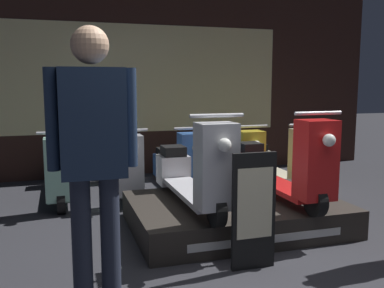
{
  "coord_description": "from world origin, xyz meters",
  "views": [
    {
      "loc": [
        -1.37,
        -2.7,
        1.47
      ],
      "look_at": [
        0.13,
        2.1,
        0.76
      ],
      "focal_mm": 40.0,
      "sensor_mm": 36.0,
      "label": 1
    }
  ],
  "objects_px": {
    "scooter_backrow_3": "(232,163)",
    "scooter_backrow_4": "(281,160)",
    "scooter_display_left": "(195,172)",
    "scooter_display_right": "(282,167)",
    "scooter_backrow_1": "(122,170)",
    "person_left_browsing": "(93,145)",
    "scooter_backrow_0": "(60,174)",
    "scooter_backrow_2": "(179,167)",
    "price_sign_board": "(254,211)"
  },
  "relations": [
    {
      "from": "scooter_display_right",
      "to": "scooter_backrow_0",
      "type": "distance_m",
      "value": 2.8
    },
    {
      "from": "scooter_backrow_3",
      "to": "price_sign_board",
      "type": "xyz_separation_m",
      "value": [
        -0.9,
        -2.59,
        0.13
      ]
    },
    {
      "from": "scooter_display_left",
      "to": "price_sign_board",
      "type": "distance_m",
      "value": 0.9
    },
    {
      "from": "scooter_display_right",
      "to": "scooter_backrow_3",
      "type": "relative_size",
      "value": 1.0
    },
    {
      "from": "scooter_backrow_0",
      "to": "person_left_browsing",
      "type": "distance_m",
      "value": 2.9
    },
    {
      "from": "scooter_display_right",
      "to": "scooter_backrow_2",
      "type": "bearing_deg",
      "value": 109.55
    },
    {
      "from": "scooter_backrow_3",
      "to": "person_left_browsing",
      "type": "xyz_separation_m",
      "value": [
        -2.14,
        -2.79,
        0.74
      ]
    },
    {
      "from": "person_left_browsing",
      "to": "scooter_display_right",
      "type": "bearing_deg",
      "value": 28.43
    },
    {
      "from": "scooter_backrow_2",
      "to": "price_sign_board",
      "type": "height_order",
      "value": "scooter_backrow_2"
    },
    {
      "from": "scooter_backrow_3",
      "to": "scooter_backrow_4",
      "type": "bearing_deg",
      "value": 0.0
    },
    {
      "from": "scooter_backrow_1",
      "to": "person_left_browsing",
      "type": "height_order",
      "value": "person_left_browsing"
    },
    {
      "from": "scooter_backrow_4",
      "to": "person_left_browsing",
      "type": "bearing_deg",
      "value": -136.31
    },
    {
      "from": "scooter_backrow_4",
      "to": "price_sign_board",
      "type": "distance_m",
      "value": 3.09
    },
    {
      "from": "scooter_backrow_0",
      "to": "scooter_backrow_4",
      "type": "relative_size",
      "value": 1.0
    },
    {
      "from": "scooter_backrow_1",
      "to": "scooter_backrow_4",
      "type": "bearing_deg",
      "value": 0.0
    },
    {
      "from": "person_left_browsing",
      "to": "price_sign_board",
      "type": "distance_m",
      "value": 1.4
    },
    {
      "from": "scooter_display_left",
      "to": "scooter_display_right",
      "type": "height_order",
      "value": "same"
    },
    {
      "from": "scooter_backrow_3",
      "to": "person_left_browsing",
      "type": "relative_size",
      "value": 0.98
    },
    {
      "from": "scooter_display_left",
      "to": "scooter_backrow_0",
      "type": "bearing_deg",
      "value": 125.6
    },
    {
      "from": "scooter_display_right",
      "to": "scooter_backrow_4",
      "type": "distance_m",
      "value": 2.0
    },
    {
      "from": "scooter_backrow_0",
      "to": "scooter_backrow_4",
      "type": "xyz_separation_m",
      "value": [
        3.14,
        0.0,
        0.0
      ]
    },
    {
      "from": "scooter_backrow_0",
      "to": "price_sign_board",
      "type": "bearing_deg",
      "value": -60.61
    },
    {
      "from": "scooter_display_right",
      "to": "scooter_backrow_1",
      "type": "xyz_separation_m",
      "value": [
        -1.4,
        1.73,
        -0.29
      ]
    },
    {
      "from": "scooter_backrow_0",
      "to": "person_left_browsing",
      "type": "bearing_deg",
      "value": -85.55
    },
    {
      "from": "scooter_backrow_2",
      "to": "scooter_backrow_3",
      "type": "distance_m",
      "value": 0.79
    },
    {
      "from": "scooter_backrow_1",
      "to": "scooter_backrow_4",
      "type": "distance_m",
      "value": 2.36
    },
    {
      "from": "scooter_display_right",
      "to": "price_sign_board",
      "type": "relative_size",
      "value": 1.89
    },
    {
      "from": "scooter_display_left",
      "to": "person_left_browsing",
      "type": "distance_m",
      "value": 1.54
    },
    {
      "from": "scooter_backrow_0",
      "to": "scooter_display_left",
      "type": "bearing_deg",
      "value": -54.4
    },
    {
      "from": "scooter_display_left",
      "to": "scooter_backrow_1",
      "type": "height_order",
      "value": "scooter_display_left"
    },
    {
      "from": "scooter_backrow_3",
      "to": "scooter_backrow_4",
      "type": "relative_size",
      "value": 1.0
    },
    {
      "from": "scooter_display_left",
      "to": "person_left_browsing",
      "type": "xyz_separation_m",
      "value": [
        -1.02,
        -1.07,
        0.45
      ]
    },
    {
      "from": "scooter_backrow_0",
      "to": "scooter_backrow_3",
      "type": "relative_size",
      "value": 1.0
    },
    {
      "from": "scooter_display_left",
      "to": "scooter_backrow_2",
      "type": "distance_m",
      "value": 1.78
    },
    {
      "from": "scooter_backrow_0",
      "to": "price_sign_board",
      "type": "distance_m",
      "value": 2.97
    },
    {
      "from": "scooter_backrow_2",
      "to": "scooter_backrow_3",
      "type": "bearing_deg",
      "value": 0.0
    },
    {
      "from": "scooter_display_right",
      "to": "scooter_backrow_2",
      "type": "distance_m",
      "value": 1.86
    },
    {
      "from": "scooter_backrow_3",
      "to": "scooter_backrow_4",
      "type": "distance_m",
      "value": 0.79
    },
    {
      "from": "scooter_display_left",
      "to": "price_sign_board",
      "type": "relative_size",
      "value": 1.89
    },
    {
      "from": "scooter_display_right",
      "to": "scooter_backrow_0",
      "type": "xyz_separation_m",
      "value": [
        -2.19,
        1.73,
        -0.29
      ]
    },
    {
      "from": "scooter_backrow_1",
      "to": "scooter_display_right",
      "type": "bearing_deg",
      "value": -51.01
    },
    {
      "from": "scooter_display_right",
      "to": "scooter_backrow_4",
      "type": "xyz_separation_m",
      "value": [
        0.96,
        1.73,
        -0.29
      ]
    },
    {
      "from": "scooter_backrow_3",
      "to": "scooter_backrow_4",
      "type": "height_order",
      "value": "same"
    },
    {
      "from": "scooter_display_left",
      "to": "scooter_backrow_3",
      "type": "bearing_deg",
      "value": 57.1
    },
    {
      "from": "scooter_backrow_4",
      "to": "scooter_backrow_3",
      "type": "bearing_deg",
      "value": 180.0
    },
    {
      "from": "scooter_backrow_4",
      "to": "scooter_display_right",
      "type": "bearing_deg",
      "value": -118.97
    },
    {
      "from": "scooter_display_left",
      "to": "scooter_backrow_0",
      "type": "xyz_separation_m",
      "value": [
        -1.24,
        1.73,
        -0.29
      ]
    },
    {
      "from": "scooter_backrow_0",
      "to": "scooter_backrow_3",
      "type": "xyz_separation_m",
      "value": [
        2.36,
        0.0,
        0.0
      ]
    },
    {
      "from": "scooter_backrow_2",
      "to": "price_sign_board",
      "type": "bearing_deg",
      "value": -92.54
    },
    {
      "from": "scooter_backrow_2",
      "to": "scooter_backrow_3",
      "type": "xyz_separation_m",
      "value": [
        0.79,
        0.0,
        0.0
      ]
    }
  ]
}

